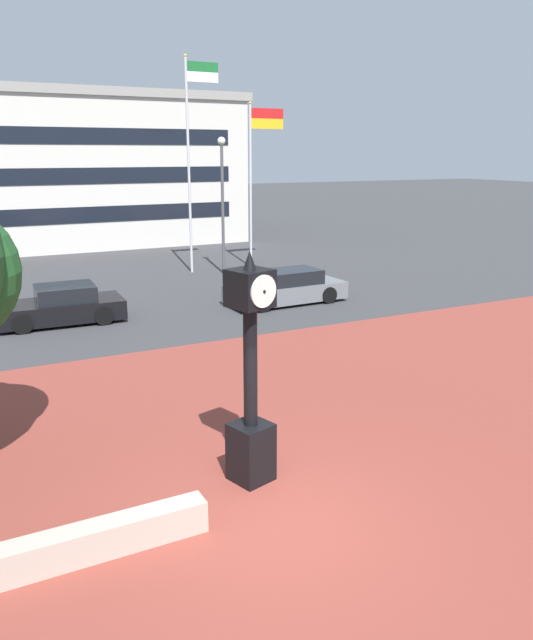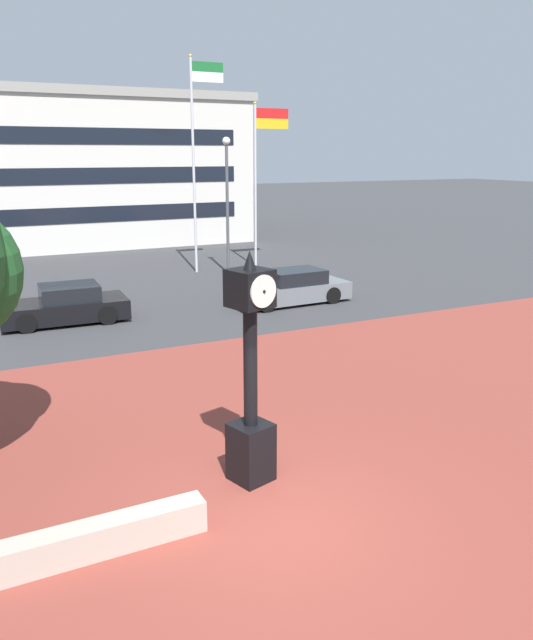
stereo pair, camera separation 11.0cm
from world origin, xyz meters
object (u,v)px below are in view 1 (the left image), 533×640
Objects in this scene: street_lamp_post at (222,191)px; car_street_mid at (62,306)px; street_clock at (251,387)px; flagpole_secondary at (255,169)px; civic_building at (6,169)px; car_street_near at (287,288)px; flagpole_primary at (191,150)px.

car_street_mid is at bearing -145.29° from street_lamp_post.
flagpole_secondary is at bearing 47.47° from street_clock.
car_street_near is at bearing -72.52° from civic_building.
civic_building is at bearing 74.39° from street_clock.
street_clock is at bearing -111.57° from street_lamp_post.
civic_building is at bearing 121.31° from flagpole_secondary.
flagpole_primary is at bearing 55.83° from street_clock.
flagpole_primary reaches higher than civic_building.
street_lamp_post is (7.18, 18.17, 2.13)m from street_clock.
civic_building is 18.97m from street_lamp_post.
street_clock is 13.46m from car_street_near.
flagpole_primary is 3.37m from flagpole_secondary.
civic_building reaches higher than street_clock.
car_street_near is at bearing -83.44° from flagpole_primary.
street_clock reaches higher than car_street_near.
flagpole_primary is 0.36× the size of civic_building.
car_street_near is 8.21m from car_street_mid.
civic_building is (-6.67, 16.30, -1.10)m from flagpole_primary.
flagpole_secondary reaches higher than street_lamp_post.
street_lamp_post is at bearing 51.86° from street_clock.
civic_building is 4.40× the size of street_lamp_post.
car_street_mid is 0.67× the size of street_lamp_post.
flagpole_primary is (6.08, 19.15, 3.94)m from street_clock.
car_street_near is 0.17× the size of civic_building.
street_clock is 0.51× the size of flagpole_secondary.
flagpole_primary is at bearing -67.75° from civic_building.
street_lamp_post is at bearing -53.42° from car_street_mid.
flagpole_secondary is 1.26× the size of street_lamp_post.
flagpole_secondary is 0.29× the size of civic_building.
flagpole_primary reaches higher than street_clock.
flagpole_secondary is at bearing 24.58° from street_lamp_post.
flagpole_primary reaches higher than street_lamp_post.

